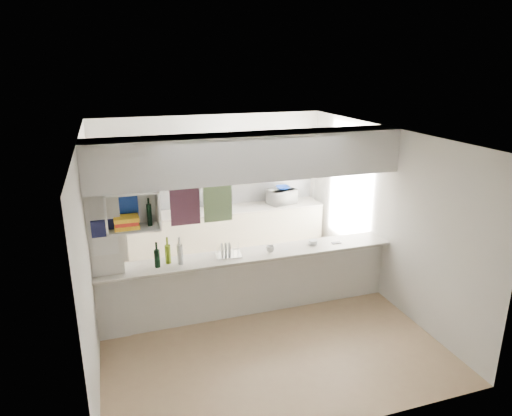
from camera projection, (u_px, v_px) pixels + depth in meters
name	position (u px, v px, depth m)	size (l,w,h in m)	color
floor	(251.00, 312.00, 6.66)	(4.80, 4.80, 0.00)	tan
ceiling	(250.00, 134.00, 5.87)	(4.80, 4.80, 0.00)	white
wall_back	(212.00, 186.00, 8.44)	(4.20, 4.20, 0.00)	silver
wall_left	(89.00, 246.00, 5.64)	(4.80, 4.80, 0.00)	silver
wall_right	(383.00, 213.00, 6.89)	(4.80, 4.80, 0.00)	silver
servery_partition	(238.00, 204.00, 6.11)	(4.20, 0.50, 2.60)	silver
cubby_shelf	(131.00, 212.00, 5.62)	(0.65, 0.35, 0.50)	white
kitchen_run	(224.00, 213.00, 8.40)	(3.60, 0.63, 2.24)	beige
microwave	(282.00, 196.00, 8.62)	(0.51, 0.34, 0.28)	white
bowl	(283.00, 188.00, 8.56)	(0.25, 0.25, 0.06)	navy
dish_rack	(228.00, 250.00, 6.30)	(0.38, 0.30, 0.19)	silver
cup	(270.00, 249.00, 6.39)	(0.12, 0.12, 0.09)	white
wine_bottles	(169.00, 255.00, 6.00)	(0.38, 0.16, 0.38)	black
plastic_tubs	(315.00, 242.00, 6.71)	(0.48, 0.17, 0.06)	silver
utensil_jar	(209.00, 206.00, 8.27)	(0.10, 0.10, 0.14)	black
knife_block	(213.00, 203.00, 8.32)	(0.11, 0.09, 0.22)	#543A1D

